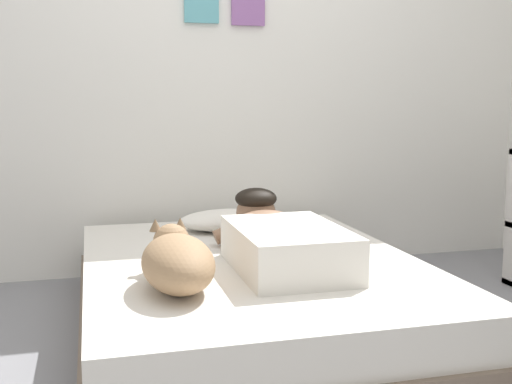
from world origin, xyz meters
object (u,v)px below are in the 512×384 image
pillow (228,220)px  bed (251,295)px  coffee_cup (259,228)px  dog (177,260)px  cell_phone (323,275)px  person_lying (278,238)px

pillow → bed: bearing=-93.3°
coffee_cup → dog: bearing=-123.4°
cell_phone → pillow: bearing=100.1°
cell_phone → coffee_cup: bearing=93.3°
bed → coffee_cup: size_ratio=15.46×
bed → dog: (-0.37, -0.34, 0.27)m
bed → person_lying: (0.10, -0.08, 0.27)m
coffee_cup → bed: bearing=-109.3°
pillow → cell_phone: (0.17, -0.96, -0.05)m
pillow → person_lying: person_lying is taller
coffee_cup → pillow: bearing=127.2°
dog → coffee_cup: (0.53, 0.80, -0.07)m
person_lying → dog: person_lying is taller
person_lying → dog: 0.54m
bed → pillow: (0.04, 0.63, 0.22)m
pillow → dog: (-0.41, -0.97, 0.05)m
person_lying → coffee_cup: bearing=83.3°
cell_phone → person_lying: bearing=113.1°
cell_phone → dog: bearing=-179.3°
pillow → cell_phone: bearing=-79.9°
person_lying → coffee_cup: size_ratio=7.36×
bed → coffee_cup: coffee_cup is taller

